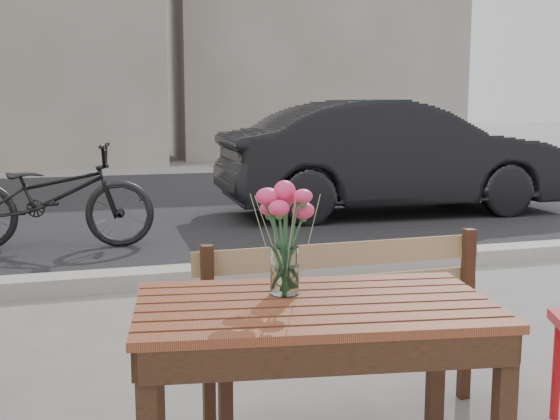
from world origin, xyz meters
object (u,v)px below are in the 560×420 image
object	(u,v)px
main_table	(314,336)
main_vase	(284,224)
parked_car	(392,157)
bicycle	(51,196)

from	to	relation	value
main_table	main_vase	distance (m)	0.36
main_table	main_vase	bearing A→B (deg)	128.53
main_table	parked_car	world-z (taller)	parked_car
main_table	parked_car	bearing A→B (deg)	71.14
main_vase	parked_car	bearing A→B (deg)	61.26
main_table	parked_car	xyz separation A→B (m)	(2.91, 5.53, 0.10)
parked_car	bicycle	xyz separation A→B (m)	(-3.80, -1.02, -0.19)
bicycle	main_vase	bearing A→B (deg)	-160.57
main_vase	bicycle	bearing A→B (deg)	100.69
main_table	main_vase	world-z (taller)	main_vase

